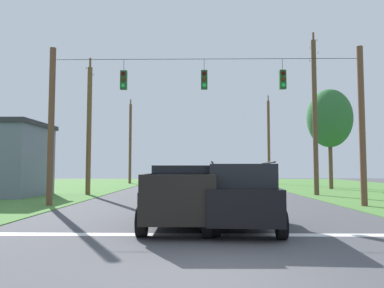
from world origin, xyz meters
The scene contains 14 objects.
ground_plane centered at (0.00, 0.00, 0.00)m, with size 120.00×120.00×0.00m, color #47474C.
stop_bar_stripe centered at (0.00, 3.99, 0.00)m, with size 12.72×0.45×0.01m, color white.
lane_dash_0 centered at (0.00, 9.99, 0.00)m, with size 0.15×2.50×0.01m, color white.
lane_dash_1 centered at (0.00, 16.06, 0.00)m, with size 0.15×2.50×0.01m, color white.
lane_dash_2 centered at (0.00, 22.06, 0.00)m, with size 0.15×2.50×0.01m, color white.
overhead_signal_span centered at (0.07, 11.57, 4.31)m, with size 15.72×0.31×7.94m.
pickup_truck centered at (-0.86, 5.58, 0.97)m, with size 2.33×5.42×1.95m.
suv_black centered at (1.00, 5.02, 1.06)m, with size 2.43×4.90×2.05m.
distant_car_crossing_white centered at (-0.30, 27.43, 0.79)m, with size 2.32×4.44×1.52m.
utility_pole_mid_right centered at (7.81, 18.67, 5.63)m, with size 0.33×1.92×11.36m.
utility_pole_far_right centered at (8.14, 36.63, 5.07)m, with size 0.32×1.75×10.52m.
utility_pole_mid_left centered at (-7.96, 18.96, 4.64)m, with size 0.33×1.82×9.70m.
utility_pole_far_left centered at (-8.44, 37.24, 4.95)m, with size 0.32×1.64×10.22m.
tree_roadside_right centered at (11.49, 26.02, 6.29)m, with size 3.94×3.94×8.91m.
Camera 1 is at (-0.33, -6.31, 1.87)m, focal length 33.94 mm.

